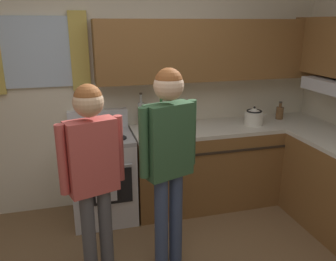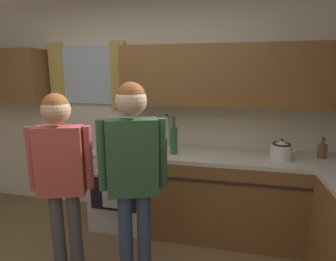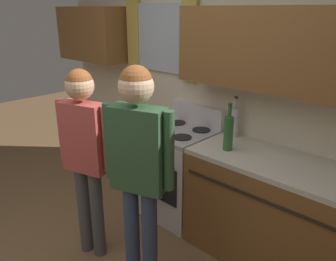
{
  "view_description": "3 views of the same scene",
  "coord_description": "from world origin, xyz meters",
  "px_view_note": "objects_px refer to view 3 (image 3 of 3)",
  "views": [
    {
      "loc": [
        -0.43,
        -1.79,
        1.98
      ],
      "look_at": [
        0.27,
        0.8,
        1.14
      ],
      "focal_mm": 36.82,
      "sensor_mm": 36.0,
      "label": 1
    },
    {
      "loc": [
        0.89,
        -1.17,
        1.73
      ],
      "look_at": [
        0.46,
        0.8,
        1.29
      ],
      "focal_mm": 28.37,
      "sensor_mm": 36.0,
      "label": 2
    },
    {
      "loc": [
        1.81,
        -0.75,
        1.99
      ],
      "look_at": [
        0.36,
        0.76,
        1.24
      ],
      "focal_mm": 36.6,
      "sensor_mm": 36.0,
      "label": 3
    }
  ],
  "objects_px": {
    "bottle_tall_clear": "(235,121)",
    "stove_oven": "(179,171)",
    "adult_left": "(85,144)",
    "bottle_wine_green": "(228,132)",
    "adult_in_plaid": "(138,158)"
  },
  "relations": [
    {
      "from": "stove_oven",
      "to": "adult_in_plaid",
      "type": "distance_m",
      "value": 1.19
    },
    {
      "from": "stove_oven",
      "to": "bottle_wine_green",
      "type": "distance_m",
      "value": 0.85
    },
    {
      "from": "bottle_wine_green",
      "to": "bottle_tall_clear",
      "type": "relative_size",
      "value": 1.07
    },
    {
      "from": "stove_oven",
      "to": "bottle_wine_green",
      "type": "relative_size",
      "value": 2.79
    },
    {
      "from": "bottle_tall_clear",
      "to": "stove_oven",
      "type": "bearing_deg",
      "value": -154.51
    },
    {
      "from": "bottle_tall_clear",
      "to": "adult_in_plaid",
      "type": "xyz_separation_m",
      "value": [
        -0.0,
        -1.14,
        0.01
      ]
    },
    {
      "from": "bottle_tall_clear",
      "to": "adult_in_plaid",
      "type": "bearing_deg",
      "value": -90.22
    },
    {
      "from": "bottle_tall_clear",
      "to": "adult_left",
      "type": "bearing_deg",
      "value": -116.36
    },
    {
      "from": "adult_left",
      "to": "bottle_tall_clear",
      "type": "bearing_deg",
      "value": 63.64
    },
    {
      "from": "adult_in_plaid",
      "to": "bottle_wine_green",
      "type": "bearing_deg",
      "value": 79.9
    },
    {
      "from": "stove_oven",
      "to": "adult_in_plaid",
      "type": "relative_size",
      "value": 0.66
    },
    {
      "from": "bottle_tall_clear",
      "to": "adult_in_plaid",
      "type": "relative_size",
      "value": 0.22
    },
    {
      "from": "bottle_wine_green",
      "to": "stove_oven",
      "type": "bearing_deg",
      "value": 171.65
    },
    {
      "from": "stove_oven",
      "to": "bottle_wine_green",
      "type": "height_order",
      "value": "bottle_wine_green"
    },
    {
      "from": "bottle_wine_green",
      "to": "adult_in_plaid",
      "type": "relative_size",
      "value": 0.24
    }
  ]
}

